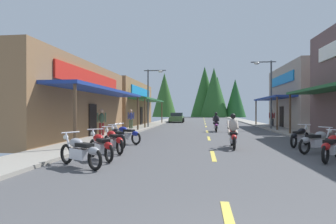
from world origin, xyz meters
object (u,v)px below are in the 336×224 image
(motorcycle_parked_right_3, at_px, (300,136))
(parked_car_curbside, at_px, (177,118))
(pedestrian_by_shop, at_px, (102,121))
(pedestrian_waiting, at_px, (131,118))
(rider_cruising_trailing, at_px, (216,124))
(motorcycle_parked_left_2, at_px, (113,140))
(streetlamp_left, at_px, (152,89))
(motorcycle_parked_left_4, at_px, (126,134))
(pedestrian_browsing, at_px, (272,117))
(motorcycle_parked_right_2, at_px, (317,141))
(streetlamp_right, at_px, (267,85))
(motorcycle_parked_right_1, at_px, (332,146))
(motorcycle_parked_left_0, at_px, (80,151))
(motorcycle_parked_left_3, at_px, (118,137))
(rider_cruising_lead, at_px, (233,134))
(motorcycle_parked_left_1, at_px, (101,145))

(motorcycle_parked_right_3, height_order, parked_car_curbside, parked_car_curbside)
(pedestrian_by_shop, distance_m, pedestrian_waiting, 6.73)
(pedestrian_by_shop, bearing_deg, rider_cruising_trailing, -69.11)
(motorcycle_parked_left_2, distance_m, pedestrian_waiting, 12.94)
(streetlamp_left, relative_size, motorcycle_parked_left_2, 3.29)
(motorcycle_parked_left_4, relative_size, pedestrian_browsing, 1.09)
(pedestrian_browsing, distance_m, pedestrian_waiting, 14.17)
(streetlamp_left, relative_size, parked_car_curbside, 1.31)
(rider_cruising_trailing, distance_m, pedestrian_waiting, 7.47)
(motorcycle_parked_left_2, xyz_separation_m, parked_car_curbside, (-0.03, 28.21, 0.20))
(motorcycle_parked_right_2, bearing_deg, parked_car_curbside, 73.76)
(streetlamp_right, distance_m, motorcycle_parked_right_3, 11.89)
(streetlamp_left, distance_m, pedestrian_waiting, 3.98)
(motorcycle_parked_right_3, distance_m, rider_cruising_trailing, 9.31)
(streetlamp_left, xyz_separation_m, motorcycle_parked_left_2, (1.28, -15.23, -3.27))
(motorcycle_parked_right_1, xyz_separation_m, motorcycle_parked_left_0, (-7.96, -2.02, 0.00))
(motorcycle_parked_right_2, xyz_separation_m, motorcycle_parked_left_3, (-8.44, 0.66, 0.00))
(streetlamp_left, height_order, parked_car_curbside, streetlamp_left)
(motorcycle_parked_right_1, relative_size, motorcycle_parked_left_2, 1.01)
(motorcycle_parked_left_3, distance_m, rider_cruising_lead, 5.30)
(streetlamp_left, distance_m, motorcycle_parked_right_1, 18.85)
(motorcycle_parked_right_1, height_order, rider_cruising_trailing, rider_cruising_trailing)
(motorcycle_parked_left_1, bearing_deg, motorcycle_parked_left_0, 132.41)
(pedestrian_browsing, xyz_separation_m, pedestrian_waiting, (-13.25, -5.03, 0.04))
(motorcycle_parked_left_4, bearing_deg, parked_car_curbside, -59.44)
(motorcycle_parked_right_1, xyz_separation_m, motorcycle_parked_left_4, (-8.22, 3.79, 0.00))
(motorcycle_parked_left_4, bearing_deg, streetlamp_left, -54.27)
(motorcycle_parked_left_2, distance_m, rider_cruising_trailing, 12.36)
(parked_car_curbside, bearing_deg, pedestrian_by_shop, 171.70)
(pedestrian_browsing, bearing_deg, motorcycle_parked_left_4, -19.36)
(rider_cruising_lead, bearing_deg, motorcycle_parked_left_0, 136.11)
(parked_car_curbside, bearing_deg, streetlamp_right, -147.83)
(streetlamp_right, distance_m, pedestrian_by_shop, 14.86)
(motorcycle_parked_left_4, xyz_separation_m, pedestrian_browsing, (10.89, 14.79, 0.52))
(rider_cruising_lead, bearing_deg, streetlamp_left, 27.44)
(motorcycle_parked_right_2, xyz_separation_m, motorcycle_parked_right_3, (0.02, 1.94, 0.00))
(motorcycle_parked_left_0, relative_size, motorcycle_parked_left_1, 1.13)
(motorcycle_parked_right_2, bearing_deg, motorcycle_parked_left_3, 142.64)
(streetlamp_right, height_order, rider_cruising_lead, streetlamp_right)
(rider_cruising_trailing, bearing_deg, pedestrian_waiting, 81.09)
(motorcycle_parked_right_2, distance_m, motorcycle_parked_left_0, 9.00)
(motorcycle_parked_right_1, bearing_deg, streetlamp_right, 32.36)
(motorcycle_parked_right_2, height_order, motorcycle_parked_left_0, same)
(pedestrian_browsing, bearing_deg, motorcycle_parked_right_1, 8.83)
(motorcycle_parked_left_3, bearing_deg, pedestrian_by_shop, -6.15)
(motorcycle_parked_left_0, bearing_deg, parked_car_curbside, -57.91)
(motorcycle_parked_left_3, bearing_deg, pedestrian_waiting, -23.40)
(pedestrian_browsing, bearing_deg, motorcycle_parked_left_3, -16.95)
(pedestrian_waiting, bearing_deg, rider_cruising_trailing, -104.51)
(motorcycle_parked_left_0, distance_m, pedestrian_by_shop, 9.27)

